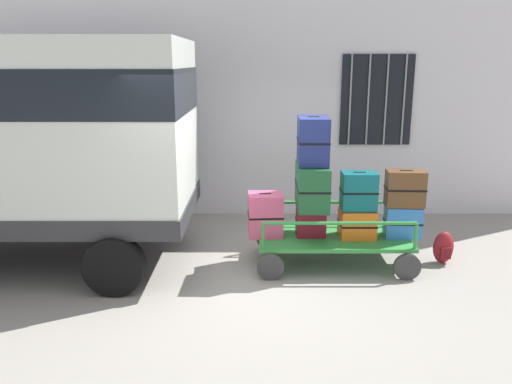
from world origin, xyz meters
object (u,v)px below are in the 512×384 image
at_px(suitcase_midleft_bottom, 309,221).
at_px(suitcase_center_middle, 357,191).
at_px(suitcase_midright_bottom, 401,221).
at_px(van, 19,131).
at_px(suitcase_center_bottom, 355,223).
at_px(suitcase_midleft_middle, 310,186).
at_px(suitcase_midright_middle, 403,188).
at_px(suitcase_midleft_top, 311,140).
at_px(backpack, 441,247).
at_px(luggage_cart, 331,240).
at_px(suitcase_left_bottom, 263,215).

relative_size(suitcase_midleft_bottom, suitcase_center_middle, 0.83).
bearing_deg(suitcase_midright_bottom, suitcase_midleft_bottom, 177.95).
xyz_separation_m(van, suitcase_midleft_bottom, (3.72, -0.06, -1.19)).
distance_m(van, suitcase_center_bottom, 4.49).
distance_m(van, suitcase_midleft_middle, 3.79).
bearing_deg(suitcase_midright_bottom, suitcase_midright_middle, -90.00).
bearing_deg(suitcase_midright_middle, suitcase_midright_bottom, 90.00).
distance_m(van, suitcase_midleft_top, 3.72).
relative_size(suitcase_center_middle, suitcase_midright_middle, 0.97).
height_order(suitcase_midleft_top, backpack, suitcase_midleft_top).
xyz_separation_m(van, suitcase_midleft_top, (3.72, -0.06, -0.12)).
distance_m(suitcase_midleft_bottom, suitcase_midleft_middle, 0.49).
relative_size(van, suitcase_midleft_top, 6.86).
relative_size(suitcase_midleft_bottom, backpack, 0.93).
xyz_separation_m(luggage_cart, suitcase_midright_bottom, (0.90, -0.02, 0.27)).
height_order(van, suitcase_center_bottom, van).
relative_size(suitcase_left_bottom, suitcase_center_bottom, 1.25).
bearing_deg(suitcase_midright_middle, suitcase_midleft_bottom, 177.90).
bearing_deg(suitcase_left_bottom, suitcase_midleft_bottom, -0.86).
height_order(suitcase_midleft_top, suitcase_midright_bottom, suitcase_midleft_top).
relative_size(suitcase_midleft_top, suitcase_center_bottom, 1.36).
bearing_deg(van, suitcase_midright_bottom, -1.18).
height_order(suitcase_center_middle, suitcase_midright_bottom, suitcase_center_middle).
bearing_deg(suitcase_center_bottom, suitcase_midleft_middle, 177.92).
height_order(suitcase_left_bottom, suitcase_center_middle, suitcase_center_middle).
bearing_deg(van, suitcase_midright_middle, -1.19).
xyz_separation_m(luggage_cart, suitcase_center_middle, (0.30, -0.04, 0.69)).
bearing_deg(luggage_cart, suitcase_midleft_bottom, 176.09).
bearing_deg(suitcase_midleft_top, suitcase_midleft_middle, -90.00).
bearing_deg(luggage_cart, suitcase_midright_middle, -1.49).
distance_m(luggage_cart, suitcase_midleft_bottom, 0.40).
bearing_deg(suitcase_midleft_bottom, suitcase_midleft_middle, -90.00).
distance_m(suitcase_left_bottom, suitcase_midleft_middle, 0.73).
xyz_separation_m(suitcase_left_bottom, suitcase_midright_bottom, (1.80, -0.05, -0.08)).
bearing_deg(suitcase_midright_bottom, backpack, 2.96).
xyz_separation_m(luggage_cart, suitcase_midleft_top, (-0.30, 0.02, 1.34)).
relative_size(luggage_cart, suitcase_midleft_bottom, 4.98).
height_order(suitcase_center_bottom, suitcase_center_middle, suitcase_center_middle).
xyz_separation_m(suitcase_midleft_middle, suitcase_midright_middle, (1.20, -0.01, -0.03)).
bearing_deg(luggage_cart, backpack, 0.30).
distance_m(suitcase_midleft_top, backpack, 2.30).
xyz_separation_m(van, suitcase_midleft_middle, (3.72, -0.09, -0.70)).
height_order(luggage_cart, backpack, backpack).
relative_size(suitcase_left_bottom, suitcase_midleft_top, 0.92).
distance_m(luggage_cart, suitcase_midleft_middle, 0.81).
height_order(suitcase_left_bottom, suitcase_midleft_top, suitcase_midleft_top).
height_order(van, suitcase_midleft_middle, van).
xyz_separation_m(luggage_cart, suitcase_center_bottom, (0.30, -0.03, 0.25)).
xyz_separation_m(suitcase_midleft_middle, suitcase_center_middle, (0.60, -0.03, -0.06)).
bearing_deg(suitcase_midleft_top, suitcase_left_bottom, 179.24).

